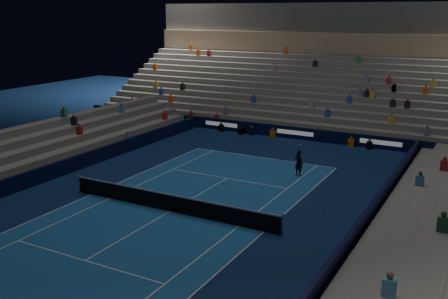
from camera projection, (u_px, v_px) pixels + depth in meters
ground at (170, 211)px, 27.36m from camera, size 90.00×90.00×0.00m
court_surface at (170, 211)px, 27.36m from camera, size 10.97×23.77×0.01m
sponsor_barrier_far at (296, 133)px, 42.93m from camera, size 44.00×0.25×1.00m
sponsor_barrier_east at (352, 240)px, 22.75m from camera, size 0.25×37.00×1.00m
sponsor_barrier_west at (39, 176)px, 31.71m from camera, size 0.25×37.00×1.00m
grandstand_main at (331, 85)px, 50.16m from camera, size 44.00×15.20×11.20m
grandstand_east at (437, 248)px, 21.04m from camera, size 5.00×37.00×2.50m
grandstand_west at (0, 162)px, 33.20m from camera, size 5.00×37.00×2.50m
tennis_net at (170, 202)px, 27.23m from camera, size 12.90×0.10×1.10m
tennis_player at (299, 163)px, 33.25m from camera, size 0.68×0.53×1.65m
broadcast_camera at (241, 131)px, 44.64m from camera, size 0.55×0.93×0.56m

